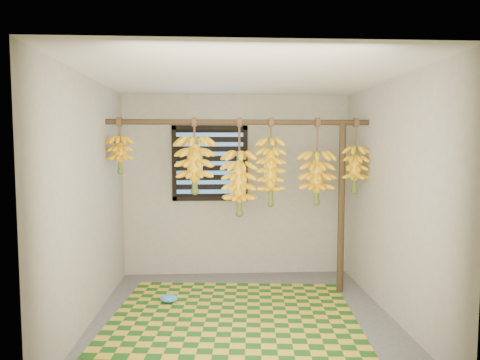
{
  "coord_description": "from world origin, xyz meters",
  "views": [
    {
      "loc": [
        -0.25,
        -4.2,
        1.73
      ],
      "look_at": [
        0.0,
        0.55,
        1.35
      ],
      "focal_mm": 32.0,
      "sensor_mm": 36.0,
      "label": 1
    }
  ],
  "objects": [
    {
      "name": "support_post",
      "position": [
        1.2,
        0.7,
        1.0
      ],
      "size": [
        0.08,
        0.08,
        2.0
      ],
      "primitive_type": "cylinder",
      "color": "#42301D",
      "rests_on": "floor"
    },
    {
      "name": "banana_bunch_e",
      "position": [
        0.9,
        0.7,
        1.36
      ],
      "size": [
        0.4,
        0.4,
        0.99
      ],
      "color": "brown",
      "rests_on": "hanging_pole"
    },
    {
      "name": "banana_bunch_f",
      "position": [
        1.35,
        0.7,
        1.46
      ],
      "size": [
        0.32,
        0.32,
        0.87
      ],
      "color": "brown",
      "rests_on": "hanging_pole"
    },
    {
      "name": "banana_bunch_a",
      "position": [
        -1.35,
        0.7,
        1.64
      ],
      "size": [
        0.28,
        0.28,
        0.63
      ],
      "color": "brown",
      "rests_on": "hanging_pole"
    },
    {
      "name": "banana_bunch_d",
      "position": [
        0.36,
        0.7,
        1.43
      ],
      "size": [
        0.33,
        0.33,
        1.01
      ],
      "color": "brown",
      "rests_on": "hanging_pole"
    },
    {
      "name": "banana_bunch_b",
      "position": [
        -0.51,
        0.7,
        1.51
      ],
      "size": [
        0.42,
        0.42,
        0.86
      ],
      "color": "brown",
      "rests_on": "hanging_pole"
    },
    {
      "name": "wall_left",
      "position": [
        -1.5,
        0.0,
        1.2
      ],
      "size": [
        0.01,
        3.0,
        2.4
      ],
      "primitive_type": "cube",
      "color": "gray",
      "rests_on": "floor"
    },
    {
      "name": "wall_back",
      "position": [
        0.0,
        1.5,
        1.2
      ],
      "size": [
        3.0,
        0.01,
        2.4
      ],
      "primitive_type": "cube",
      "color": "gray",
      "rests_on": "floor"
    },
    {
      "name": "floor",
      "position": [
        0.0,
        0.0,
        -0.01
      ],
      "size": [
        3.0,
        3.0,
        0.01
      ],
      "primitive_type": "cube",
      "color": "#4D4D4D",
      "rests_on": "ground"
    },
    {
      "name": "ceiling",
      "position": [
        0.0,
        0.0,
        2.4
      ],
      "size": [
        3.0,
        3.0,
        0.01
      ],
      "primitive_type": "cube",
      "color": "silver",
      "rests_on": "wall_back"
    },
    {
      "name": "woven_mat",
      "position": [
        -0.09,
        0.06,
        0.01
      ],
      "size": [
        2.61,
        2.16,
        0.01
      ],
      "primitive_type": "cube",
      "rotation": [
        0.0,
        0.0,
        -0.09
      ],
      "color": "#1B4F17",
      "rests_on": "floor"
    },
    {
      "name": "window",
      "position": [
        -0.35,
        1.48,
        1.5
      ],
      "size": [
        1.0,
        0.04,
        1.0
      ],
      "color": "black",
      "rests_on": "wall_back"
    },
    {
      "name": "plastic_bag",
      "position": [
        -0.79,
        0.42,
        0.05
      ],
      "size": [
        0.21,
        0.16,
        0.08
      ],
      "primitive_type": "ellipsoid",
      "rotation": [
        0.0,
        0.0,
        -0.05
      ],
      "color": "#3A85DB",
      "rests_on": "woven_mat"
    },
    {
      "name": "banana_bunch_c",
      "position": [
        0.0,
        0.7,
        1.3
      ],
      "size": [
        0.39,
        0.39,
        1.12
      ],
      "color": "brown",
      "rests_on": "hanging_pole"
    },
    {
      "name": "wall_right",
      "position": [
        1.5,
        0.0,
        1.2
      ],
      "size": [
        0.01,
        3.0,
        2.4
      ],
      "primitive_type": "cube",
      "color": "gray",
      "rests_on": "floor"
    },
    {
      "name": "hanging_pole",
      "position": [
        0.0,
        0.7,
        2.0
      ],
      "size": [
        3.0,
        0.06,
        0.06
      ],
      "primitive_type": "cylinder",
      "rotation": [
        0.0,
        1.57,
        0.0
      ],
      "color": "#42301D",
      "rests_on": "wall_left"
    }
  ]
}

